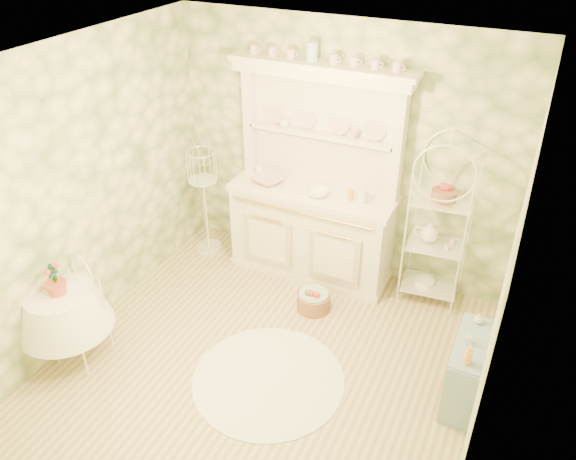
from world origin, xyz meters
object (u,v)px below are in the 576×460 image
at_px(bakers_rack, 440,219).
at_px(floor_basket, 314,300).
at_px(birdcage_stand, 204,192).
at_px(kitchen_dresser, 313,179).
at_px(side_shelf, 466,369).
at_px(cafe_chair, 78,322).
at_px(round_table, 67,326).

distance_m(bakers_rack, floor_basket, 1.49).
xyz_separation_m(bakers_rack, birdcage_stand, (-2.58, -0.20, -0.20)).
bearing_deg(kitchen_dresser, side_shelf, -31.29).
relative_size(side_shelf, cafe_chair, 0.87).
xyz_separation_m(cafe_chair, birdcage_stand, (0.04, 2.03, 0.33)).
bearing_deg(floor_basket, side_shelf, -18.51).
relative_size(side_shelf, round_table, 1.09).
distance_m(kitchen_dresser, birdcage_stand, 1.33).
height_order(kitchen_dresser, floor_basket, kitchen_dresser).
bearing_deg(floor_basket, birdcage_stand, 162.48).
distance_m(side_shelf, cafe_chair, 3.35).
height_order(kitchen_dresser, cafe_chair, kitchen_dresser).
xyz_separation_m(bakers_rack, cafe_chair, (-2.62, -2.23, -0.53)).
bearing_deg(floor_basket, bakers_rack, 34.68).
xyz_separation_m(side_shelf, cafe_chair, (-3.19, -1.00, 0.11)).
distance_m(side_shelf, floor_basket, 1.68).
bearing_deg(side_shelf, kitchen_dresser, 143.10).
xyz_separation_m(round_table, floor_basket, (1.75, 1.55, -0.23)).
height_order(bakers_rack, round_table, bakers_rack).
relative_size(side_shelf, birdcage_stand, 0.49).
bearing_deg(floor_basket, cafe_chair, -136.38).
relative_size(kitchen_dresser, cafe_chair, 2.70).
xyz_separation_m(kitchen_dresser, floor_basket, (0.30, -0.61, -1.03)).
distance_m(kitchen_dresser, bakers_rack, 1.32).
bearing_deg(bakers_rack, birdcage_stand, 178.76).
bearing_deg(bakers_rack, floor_basket, -151.09).
distance_m(bakers_rack, round_table, 3.61).
relative_size(birdcage_stand, floor_basket, 4.41).
height_order(round_table, floor_basket, round_table).
relative_size(cafe_chair, birdcage_stand, 0.56).
bearing_deg(round_table, kitchen_dresser, 56.12).
bearing_deg(bakers_rack, kitchen_dresser, 178.02).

